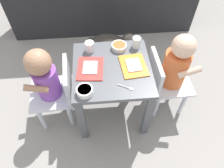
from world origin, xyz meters
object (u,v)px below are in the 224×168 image
at_px(seated_child_left, 48,79).
at_px(veggie_bowl_near, 85,91).
at_px(food_tray_right, 134,66).
at_px(water_cup_left, 90,47).
at_px(dog, 112,43).
at_px(food_tray_left, 90,68).
at_px(spoon_by_left_tray, 127,88).
at_px(water_cup_right, 136,43).
at_px(dining_table, 112,78).
at_px(seated_child_right, 174,67).
at_px(cereal_bowl_right_side, 119,46).

bearing_deg(seated_child_left, veggie_bowl_near, -34.46).
distance_m(food_tray_right, veggie_bowl_near, 0.35).
bearing_deg(water_cup_left, dog, 64.81).
xyz_separation_m(food_tray_left, spoon_by_left_tray, (0.21, -0.16, -0.00)).
bearing_deg(spoon_by_left_tray, veggie_bowl_near, -176.17).
distance_m(dog, food_tray_left, 0.65).
bearing_deg(food_tray_left, water_cup_right, 29.71).
relative_size(food_tray_left, spoon_by_left_tray, 2.21).
bearing_deg(spoon_by_left_tray, dog, 91.87).
height_order(dining_table, food_tray_left, food_tray_left).
height_order(food_tray_left, water_cup_right, water_cup_right).
distance_m(food_tray_left, water_cup_right, 0.36).
height_order(seated_child_right, food_tray_left, seated_child_right).
relative_size(water_cup_right, veggie_bowl_near, 0.79).
distance_m(veggie_bowl_near, spoon_by_left_tray, 0.24).
bearing_deg(dog, water_cup_left, -115.19).
bearing_deg(seated_child_right, cereal_bowl_right_side, 155.24).
xyz_separation_m(dog, veggie_bowl_near, (-0.22, -0.73, 0.31)).
relative_size(food_tray_right, spoon_by_left_tray, 2.27).
relative_size(seated_child_right, cereal_bowl_right_side, 6.60).
xyz_separation_m(seated_child_left, water_cup_right, (0.58, 0.20, 0.08)).
relative_size(seated_child_left, food_tray_left, 3.17).
distance_m(food_tray_left, water_cup_left, 0.17).
xyz_separation_m(water_cup_right, veggie_bowl_near, (-0.35, -0.36, -0.01)).
xyz_separation_m(food_tray_right, veggie_bowl_near, (-0.30, -0.18, 0.02)).
relative_size(food_tray_left, veggie_bowl_near, 2.18).
height_order(food_tray_left, food_tray_right, same).
bearing_deg(seated_child_right, seated_child_left, -177.86).
xyz_separation_m(cereal_bowl_right_side, spoon_by_left_tray, (0.01, -0.34, -0.01)).
relative_size(dining_table, water_cup_left, 7.14).
distance_m(seated_child_right, veggie_bowl_near, 0.61).
xyz_separation_m(seated_child_left, cereal_bowl_right_side, (0.47, 0.19, 0.07)).
bearing_deg(dog, veggie_bowl_near, -106.53).
bearing_deg(dog, dining_table, -95.09).
xyz_separation_m(water_cup_left, water_cup_right, (0.31, 0.01, 0.00)).
height_order(dog, food_tray_left, food_tray_left).
height_order(seated_child_right, veggie_bowl_near, seated_child_right).
xyz_separation_m(dog, spoon_by_left_tray, (0.02, -0.72, 0.29)).
distance_m(dining_table, dog, 0.58).
height_order(cereal_bowl_right_side, veggie_bowl_near, veggie_bowl_near).
bearing_deg(spoon_by_left_tray, food_tray_left, 141.65).
height_order(seated_child_left, food_tray_right, seated_child_left).
xyz_separation_m(food_tray_right, cereal_bowl_right_side, (-0.07, 0.17, 0.01)).
relative_size(seated_child_left, seated_child_right, 0.97).
distance_m(dog, food_tray_right, 0.63).
bearing_deg(food_tray_left, cereal_bowl_right_side, 41.12).
xyz_separation_m(food_tray_left, water_cup_left, (0.00, 0.17, 0.02)).
xyz_separation_m(food_tray_right, spoon_by_left_tray, (-0.06, -0.16, -0.00)).
relative_size(seated_child_right, dog, 1.57).
distance_m(seated_child_left, veggie_bowl_near, 0.30).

